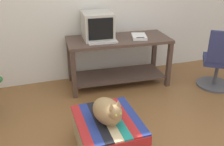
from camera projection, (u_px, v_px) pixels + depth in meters
desk at (118, 53)px, 3.69m from camera, size 1.51×0.72×0.72m
tv_monitor at (97, 26)px, 3.52m from camera, size 0.44×0.50×0.37m
keyboard at (103, 42)px, 3.41m from camera, size 0.41×0.18×0.02m
book at (139, 36)px, 3.61m from camera, size 0.27×0.33×0.04m
ottoman_with_blanket at (108, 134)px, 2.49m from camera, size 0.60×0.70×0.36m
cat at (108, 111)px, 2.33m from camera, size 0.36×0.42×0.29m
office_chair at (219, 63)px, 3.61m from camera, size 0.58×0.58×0.89m
stapler at (140, 39)px, 3.51m from camera, size 0.12×0.06×0.04m
pen at (140, 35)px, 3.74m from camera, size 0.12×0.09×0.01m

